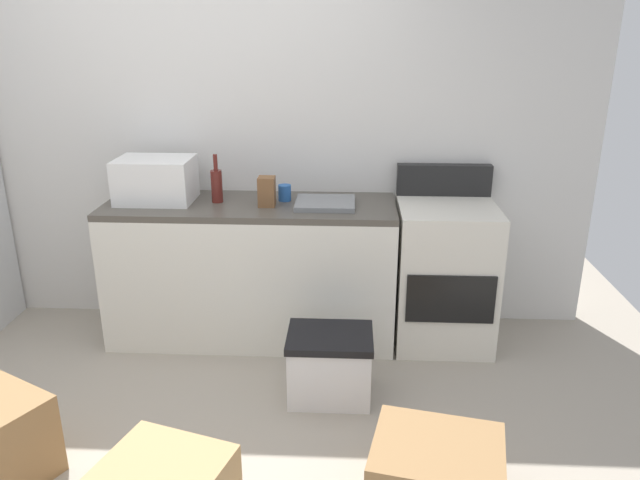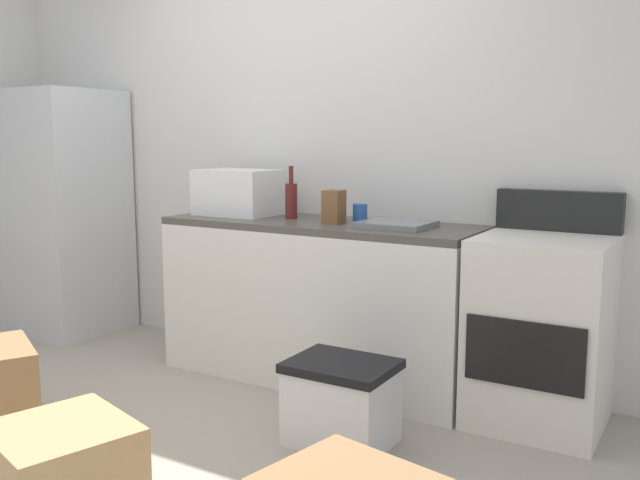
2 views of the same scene
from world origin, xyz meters
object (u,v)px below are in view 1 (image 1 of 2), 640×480
Objects in this scene: stove_oven at (444,272)px; wine_bottle at (217,185)px; storage_bin at (330,365)px; knife_block at (267,192)px; cardboard_box_large at (436,475)px; coffee_mug at (285,193)px; microwave at (156,180)px.

stove_oven is 1.52m from wine_bottle.
storage_bin is at bearing -44.46° from wine_bottle.
knife_block reaches higher than cardboard_box_large.
knife_block is at bearing -12.40° from wine_bottle.
knife_block is (-0.10, -0.12, 0.04)m from coffee_mug.
wine_bottle is 1.31m from storage_bin.
knife_block is 0.39× the size of storage_bin.
stove_oven is 2.39× the size of storage_bin.
cardboard_box_large is (0.79, -1.56, -0.80)m from coffee_mug.
wine_bottle is at bearing 128.78° from cardboard_box_large.
microwave reaches higher than knife_block.
wine_bottle is at bearing -0.75° from microwave.
stove_oven reaches higher than coffee_mug.
knife_block is (0.32, -0.07, -0.02)m from wine_bottle.
stove_oven reaches higher than knife_block.
wine_bottle is 3.00× the size of coffee_mug.
stove_oven is at bearing 2.73° from knife_block.
microwave is 2.56× the size of knife_block.
stove_oven is at bearing 45.10° from storage_bin.
coffee_mug is at bearing 176.00° from stove_oven.
cardboard_box_large is at bearing -43.50° from microwave.
stove_oven is 1.53m from cardboard_box_large.
coffee_mug is 1.92m from cardboard_box_large.
microwave is 0.38m from wine_bottle.
coffee_mug is at bearing 7.30° from wine_bottle.
microwave is 1.57m from storage_bin.
knife_block is (0.70, -0.08, -0.05)m from microwave.
microwave is 2.36m from cardboard_box_large.
coffee_mug is (-1.01, 0.07, 0.48)m from stove_oven.
cardboard_box_large is (0.89, -1.43, -0.84)m from knife_block.
microwave is at bearing -176.54° from coffee_mug.
wine_bottle is at bearing 179.30° from stove_oven.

